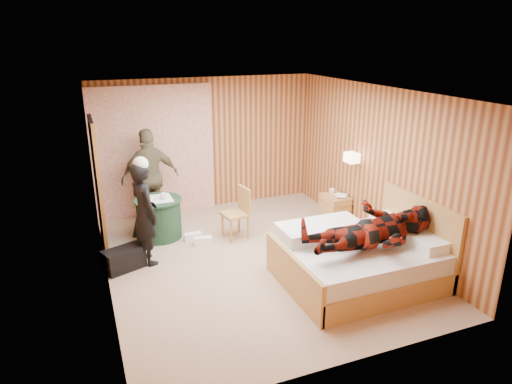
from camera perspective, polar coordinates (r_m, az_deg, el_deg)
name	(u,v)px	position (r m, az deg, el deg)	size (l,w,h in m)	color
floor	(254,260)	(6.98, -0.26, -8.44)	(4.20, 5.00, 0.01)	tan
ceiling	(254,92)	(6.23, -0.30, 12.41)	(4.20, 5.00, 0.01)	silver
wall_back	(206,144)	(8.79, -6.25, 5.96)	(4.20, 0.02, 2.50)	#C2814A
wall_left	(99,199)	(6.10, -19.00, -0.88)	(0.02, 5.00, 2.50)	#C2814A
wall_right	(377,166)	(7.49, 14.88, 3.13)	(0.02, 5.00, 2.50)	#C2814A
curtain	(154,152)	(8.54, -12.61, 4.87)	(2.20, 0.08, 2.40)	silver
doorway	(98,184)	(7.50, -19.18, 0.93)	(0.06, 0.90, 2.05)	black
wall_lamp	(352,158)	(7.73, 11.91, 4.24)	(0.26, 0.24, 0.16)	gold
bed	(359,259)	(6.46, 12.74, -8.15)	(2.03, 1.60, 1.10)	tan
nightstand	(335,209)	(8.31, 9.81, -2.08)	(0.39, 0.53, 0.51)	tan
round_table	(159,218)	(7.75, -12.01, -3.18)	(0.77, 0.77, 0.69)	#1F442B
chair_far	(152,195)	(8.26, -12.89, -0.40)	(0.44, 0.44, 0.93)	tan
chair_near	(239,209)	(7.55, -2.13, -2.10)	(0.44, 0.44, 0.86)	tan
duffel_bag	(124,259)	(6.91, -16.17, -8.04)	(0.57, 0.30, 0.32)	black
sneaker_left	(193,237)	(7.64, -7.89, -5.56)	(0.28, 0.12, 0.13)	white
sneaker_right	(203,241)	(7.47, -6.64, -6.08)	(0.29, 0.12, 0.13)	white
woman_standing	(145,214)	(6.80, -13.75, -2.64)	(0.56, 0.37, 1.54)	black
man_at_table	(150,177)	(8.19, -13.06, 1.79)	(1.01, 0.42, 1.72)	brown
man_on_bed	(375,220)	(6.04, 14.60, -3.38)	(1.77, 0.67, 0.86)	maroon
book_lower	(337,196)	(8.19, 10.09, -0.52)	(0.17, 0.22, 0.02)	white
book_upper	(337,195)	(8.18, 10.09, -0.39)	(0.16, 0.22, 0.02)	white
cup_nightstand	(332,191)	(8.32, 9.46, 0.10)	(0.10, 0.10, 0.09)	white
cup_table	(164,196)	(7.59, -11.40, -0.49)	(0.12, 0.12, 0.10)	white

